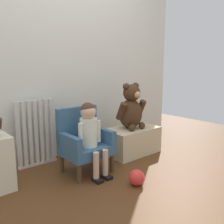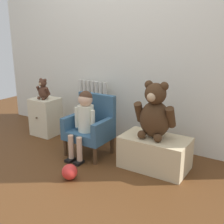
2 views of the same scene
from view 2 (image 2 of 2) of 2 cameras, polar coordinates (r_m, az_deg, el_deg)
The scene contains 10 objects.
ground_plane at distance 2.77m, azimuth -10.63°, elevation -12.27°, with size 6.00×6.00×0.00m, color #543117.
back_wall at distance 3.35m, azimuth 1.91°, elevation 14.42°, with size 3.80×0.05×2.40m, color silver.
radiator at distance 3.56m, azimuth -3.90°, elevation 0.65°, with size 0.43×0.05×0.71m.
small_dresser at distance 3.72m, azimuth -13.29°, elevation -0.89°, with size 0.32×0.32×0.48m.
child_armchair at distance 3.05m, azimuth -4.29°, elevation -2.82°, with size 0.46×0.38×0.65m.
child_figure at distance 2.92m, azimuth -5.62°, elevation -0.62°, with size 0.25×0.35×0.71m.
low_bench at distance 2.80m, azimuth 8.67°, elevation -8.15°, with size 0.65×0.39×0.32m, color #CDB98F.
large_teddy_bear at distance 2.68m, azimuth 8.71°, elevation -0.25°, with size 0.40×0.28×0.55m.
small_teddy_bear at distance 3.61m, azimuth -13.77°, elevation 4.34°, with size 0.19×0.13×0.26m.
toy_ball at distance 2.63m, azimuth -8.61°, elevation -11.93°, with size 0.14×0.14×0.14m, color red.
Camera 2 is at (1.69, -1.75, 1.31)m, focal length 45.00 mm.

